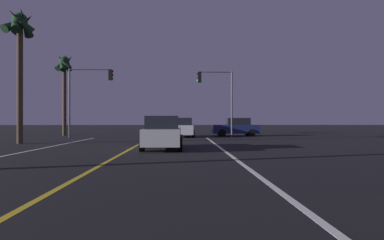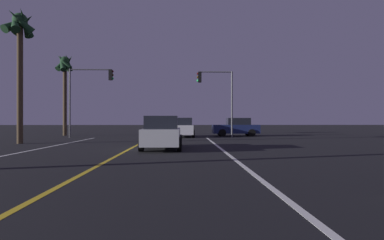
% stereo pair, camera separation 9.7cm
% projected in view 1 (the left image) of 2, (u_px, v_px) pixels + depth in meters
% --- Properties ---
extents(lane_edge_right, '(0.16, 33.83, 0.01)m').
position_uv_depth(lane_edge_right, '(250.00, 170.00, 9.28)').
color(lane_edge_right, silver).
rests_on(lane_edge_right, ground).
extents(lane_center_divider, '(0.16, 33.83, 0.01)m').
position_uv_depth(lane_center_divider, '(91.00, 171.00, 9.14)').
color(lane_center_divider, gold).
rests_on(lane_center_divider, ground).
extents(car_lead_same_lane, '(2.02, 4.30, 1.70)m').
position_uv_depth(car_lead_same_lane, '(163.00, 133.00, 16.01)').
color(car_lead_same_lane, black).
rests_on(car_lead_same_lane, ground).
extents(car_ahead_far, '(2.02, 4.30, 1.70)m').
position_uv_depth(car_ahead_far, '(183.00, 128.00, 27.68)').
color(car_ahead_far, black).
rests_on(car_ahead_far, ground).
extents(car_crossing_side, '(4.30, 2.02, 1.70)m').
position_uv_depth(car_crossing_side, '(236.00, 127.00, 29.22)').
color(car_crossing_side, black).
rests_on(car_crossing_side, ground).
extents(traffic_light_near_right, '(3.10, 0.36, 5.69)m').
position_uv_depth(traffic_light_near_right, '(215.00, 89.00, 26.71)').
color(traffic_light_near_right, '#4C4C51').
rests_on(traffic_light_near_right, ground).
extents(traffic_light_near_left, '(3.79, 0.36, 5.85)m').
position_uv_depth(traffic_light_near_left, '(90.00, 86.00, 26.40)').
color(traffic_light_near_left, '#4C4C51').
rests_on(traffic_light_near_left, ground).
extents(palm_tree_left_mid, '(1.93, 2.15, 8.58)m').
position_uv_depth(palm_tree_left_mid, '(20.00, 35.00, 19.66)').
color(palm_tree_left_mid, '#473826').
rests_on(palm_tree_left_mid, ground).
extents(palm_tree_left_far, '(1.98, 1.95, 8.01)m').
position_uv_depth(palm_tree_left_far, '(64.00, 70.00, 29.88)').
color(palm_tree_left_far, '#473826').
rests_on(palm_tree_left_far, ground).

